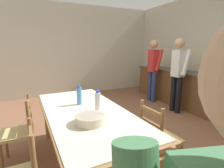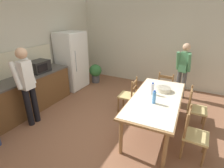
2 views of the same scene
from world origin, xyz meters
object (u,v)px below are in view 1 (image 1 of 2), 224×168
Objects in this scene: paper_bag at (176,64)px; bottle_near_centre at (79,96)px; dining_table at (86,116)px; person_at_counter at (178,72)px; chair_side_far_right at (158,138)px; bottle_off_centre at (98,102)px; serving_bowl at (90,118)px; person_at_sink at (153,68)px; chair_side_near_left at (20,132)px.

bottle_near_centre is (1.35, -3.07, -0.21)m from paper_bag.
person_at_counter is at bearing 112.02° from dining_table.
dining_table is 2.40× the size of chair_side_far_right.
serving_bowl is at bearing -33.67° from bottle_off_centre.
serving_bowl is 0.18× the size of person_at_counter.
paper_bag is 0.62m from person_at_sink.
dining_table is (1.62, -3.06, -0.41)m from paper_bag.
bottle_near_centre is 0.84× the size of serving_bowl.
serving_bowl is (2.00, -3.12, -0.28)m from paper_bag.
paper_bag is 3.41m from bottle_off_centre.
dining_table is at bearing -157.98° from person_at_counter.
person_at_counter is at bearing -52.40° from chair_side_far_right.
serving_bowl is 3.54m from person_at_sink.
chair_side_near_left is at bearing -155.52° from person_at_sink.
chair_side_near_left is 3.73m from person_at_sink.
person_at_counter is (-0.76, 2.56, 0.09)m from bottle_near_centre.
dining_table is 6.82× the size of serving_bowl.
dining_table is at bearing -130.02° from bottle_off_centre.
chair_side_near_left is at bearing -138.92° from serving_bowl.
bottle_near_centre reaches higher than dining_table.
bottle_near_centre is (-0.27, -0.01, 0.20)m from dining_table.
bottle_near_centre is at bearing 175.49° from serving_bowl.
chair_side_far_right is 0.52× the size of person_at_sink.
bottle_off_centre is 0.30× the size of chair_side_far_right.
person_at_counter is (0.59, -0.51, -0.12)m from paper_bag.
bottle_off_centre is 0.15× the size of person_at_counter.
chair_side_near_left is at bearing 57.20° from chair_side_far_right.
paper_bag is 3.36m from bottle_near_centre.
serving_bowl is 0.18× the size of person_at_sink.
bottle_near_centre is at bearing -66.26° from paper_bag.
bottle_off_centre reaches higher than serving_bowl.
person_at_sink reaches higher than bottle_off_centre.
bottle_off_centre is 0.15× the size of person_at_sink.
paper_bag is 3.48m from dining_table.
person_at_sink is at bearing 116.62° from chair_side_near_left.
bottle_off_centre is (1.72, -2.94, -0.21)m from paper_bag.
chair_side_near_left is at bearing -170.23° from person_at_counter.
bottle_near_centre is at bearing -146.36° from person_at_sink.
paper_bag reaches higher than bottle_near_centre.
bottle_near_centre reaches higher than chair_side_near_left.
bottle_off_centre is (0.10, 0.12, 0.20)m from dining_table.
chair_side_near_left is (-0.46, -0.79, -0.26)m from dining_table.
chair_side_far_right is (0.08, 0.85, -0.38)m from serving_bowl.
chair_side_near_left is at bearing -121.57° from bottle_off_centre.
person_at_sink reaches higher than chair_side_far_right.
serving_bowl is (0.38, -0.06, 0.12)m from dining_table.
chair_side_near_left is 3.43m from person_at_counter.
person_at_sink is at bearing -38.73° from chair_side_far_right.
bottle_near_centre is 0.15× the size of person_at_sink.
person_at_counter is (0.95, -0.02, 0.00)m from person_at_sink.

